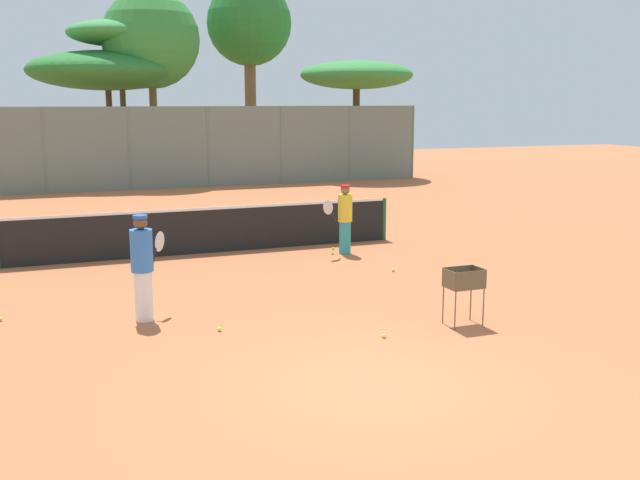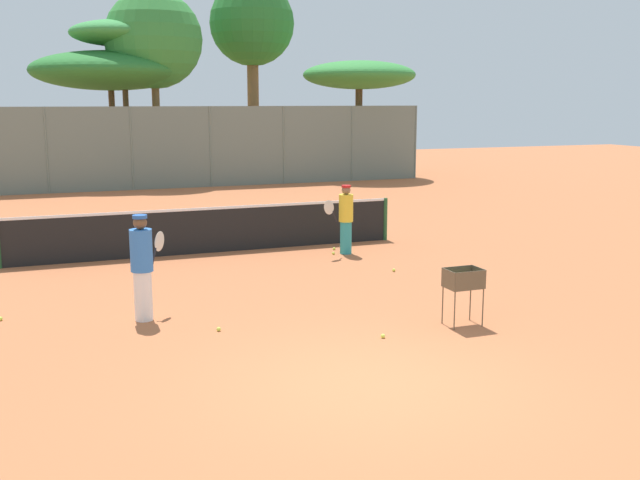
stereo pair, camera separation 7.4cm
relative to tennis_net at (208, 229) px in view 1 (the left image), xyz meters
name	(u,v)px [view 1 (the left image)]	position (x,y,z in m)	size (l,w,h in m)	color
ground_plane	(372,384)	(0.00, -8.79, -0.56)	(80.00, 80.00, 0.00)	#B7663D
tennis_net	(208,229)	(0.00, 0.00, 0.00)	(9.14, 0.10, 1.07)	#26592D
back_fence	(129,149)	(0.00, 13.30, 1.07)	(25.19, 0.08, 3.26)	slate
tree_0	(120,35)	(0.23, 16.33, 5.63)	(4.36, 4.36, 6.79)	brown
tree_1	(357,76)	(10.42, 14.83, 4.03)	(5.10, 5.10, 5.25)	brown
tree_3	(249,25)	(6.33, 17.95, 6.37)	(3.94, 3.94, 9.00)	brown
tree_4	(107,71)	(-0.30, 16.87, 4.16)	(6.66, 6.66, 5.57)	brown
tree_5	(151,40)	(1.41, 15.81, 5.41)	(4.07, 4.07, 8.03)	brown
player_white_outfit	(143,266)	(-2.22, -4.93, 0.33)	(0.67, 0.74, 1.72)	white
player_red_cap	(345,218)	(2.90, -1.23, 0.27)	(0.85, 0.41, 1.59)	teal
ball_cart	(465,283)	(2.42, -7.04, 0.12)	(0.56, 0.41, 0.91)	brown
tennis_ball_0	(333,253)	(2.59, -1.23, -0.52)	(0.07, 0.07, 0.07)	#D1E54C
tennis_ball_1	(393,270)	(3.10, -3.30, -0.52)	(0.07, 0.07, 0.07)	#D1E54C
tennis_ball_2	(333,249)	(2.82, -0.74, -0.52)	(0.07, 0.07, 0.07)	#D1E54C
tennis_ball_3	(219,329)	(-1.24, -5.96, -0.52)	(0.07, 0.07, 0.07)	#D1E54C
tennis_ball_4	(384,336)	(0.96, -7.18, -0.52)	(0.07, 0.07, 0.07)	#D1E54C
tennis_ball_5	(0,319)	(-4.39, -4.14, -0.52)	(0.07, 0.07, 0.07)	#D1E54C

